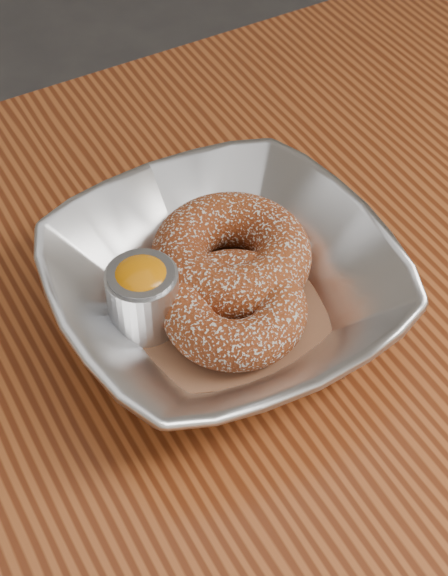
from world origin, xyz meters
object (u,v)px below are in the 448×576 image
donut_back (231,255)px  ramekin (143,295)px  table (213,492)px  donut_front (234,309)px  serving_bowl (224,289)px

donut_back → ramekin: (-0.07, -0.01, 0.01)m
donut_back → table: bearing=-125.8°
donut_front → ramekin: (-0.05, 0.04, 0.01)m
serving_bowl → donut_back: 0.03m
donut_back → serving_bowl: bearing=-128.8°
donut_back → donut_front: bearing=-117.0°
donut_front → ramekin: ramekin is taller
table → ramekin: ramekin is taller
donut_back → ramekin: bearing=-173.4°
donut_back → ramekin: size_ratio=2.07×
serving_bowl → donut_front: size_ratio=2.36×
table → donut_front: donut_front is taller
table → donut_back: 0.18m
donut_back → donut_front: 0.05m
donut_front → serving_bowl: bearing=83.3°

